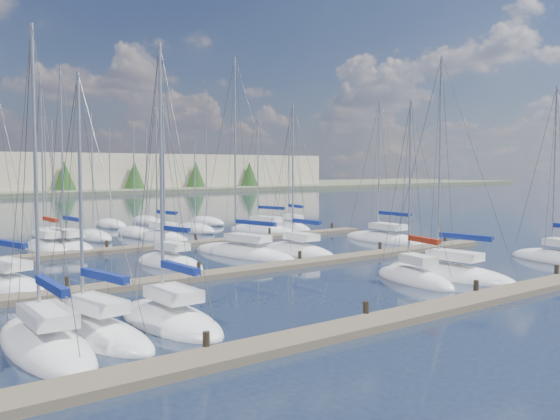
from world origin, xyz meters
TOP-DOWN VIEW (x-y plane):
  - ground at (0.00, 60.00)m, footprint 400.00×400.00m
  - dock_near at (0.00, 2.01)m, footprint 44.00×1.93m
  - dock_mid at (0.00, 16.01)m, footprint 44.00×1.93m
  - dock_far at (0.00, 30.01)m, footprint 44.00×1.93m
  - sailboat_e at (7.63, 7.32)m, footprint 3.45×9.02m
  - sailboat_a at (-16.25, 7.09)m, footprint 3.15×8.90m
  - sailboat_r at (18.10, 35.09)m, footprint 3.36×7.47m
  - sailboat_h at (-14.39, 20.05)m, footprint 4.57×8.22m
  - sailboat_p at (3.04, 35.39)m, footprint 3.44×7.69m
  - sailboat_j at (-3.54, 21.45)m, footprint 3.19×6.92m
  - sailboat_g at (18.84, 6.26)m, footprint 3.52×7.94m
  - sailboat_n at (-7.47, 34.47)m, footprint 2.64×8.21m
  - sailboat_l at (6.92, 20.58)m, footprint 2.72×8.00m
  - sailboat_q at (14.24, 34.89)m, footprint 4.69×9.20m
  - sailboat_b at (-14.27, 7.69)m, footprint 3.52×8.11m
  - sailboat_m at (18.11, 21.99)m, footprint 3.37×9.67m
  - sailboat_o at (-6.00, 33.99)m, footprint 3.25×8.35m
  - sailboat_k at (3.19, 22.51)m, footprint 4.21×10.71m
  - sailboat_d at (4.74, 7.52)m, footprint 3.50×6.89m
  - sailboat_c at (-10.93, 7.59)m, footprint 2.86×7.45m
  - distant_boats at (-4.34, 43.76)m, footprint 36.93×20.75m

SIDE VIEW (x-z plane):
  - ground at x=0.00m, z-range 0.00..0.00m
  - dock_near at x=0.00m, z-range -0.40..0.70m
  - dock_mid at x=0.00m, z-range -0.40..0.70m
  - dock_far at x=0.00m, z-range -0.40..0.70m
  - sailboat_q at x=14.24m, z-range -6.15..6.49m
  - sailboat_m at x=18.11m, z-range -6.40..6.74m
  - sailboat_b at x=-14.27m, z-range -5.34..5.69m
  - sailboat_h at x=-14.39m, z-range -6.37..6.73m
  - sailboat_l at x=6.92m, z-range -5.91..6.26m
  - sailboat_a at x=-16.25m, z-range -6.09..6.44m
  - sailboat_e at x=7.63m, z-range -6.80..7.16m
  - sailboat_c at x=-10.93m, z-range -6.09..6.45m
  - sailboat_g at x=18.84m, z-range -6.29..6.66m
  - sailboat_k at x=3.19m, z-range -7.57..7.93m
  - sailboat_p at x=3.04m, z-range -6.19..6.57m
  - sailboat_j at x=-3.54m, z-range -5.58..5.96m
  - sailboat_o at x=-6.00m, z-range -7.48..7.86m
  - sailboat_d at x=4.74m, z-range -5.40..5.78m
  - sailboat_r at x=18.10m, z-range -5.84..6.22m
  - sailboat_n at x=-7.47m, z-range -7.14..7.54m
  - distant_boats at x=-4.34m, z-range -6.36..6.94m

